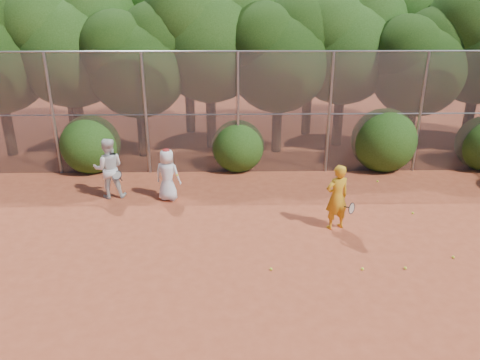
{
  "coord_description": "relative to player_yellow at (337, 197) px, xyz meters",
  "views": [
    {
      "loc": [
        -1.22,
        -8.94,
        5.72
      ],
      "look_at": [
        -1.0,
        2.5,
        1.1
      ],
      "focal_mm": 35.0,
      "sensor_mm": 36.0,
      "label": 1
    }
  ],
  "objects": [
    {
      "name": "tree_1",
      "position": [
        -8.4,
        6.69,
        3.29
      ],
      "size": [
        4.64,
        4.03,
        6.35
      ],
      "color": "black",
      "rests_on": "ground"
    },
    {
      "name": "ground",
      "position": [
        -1.45,
        -1.85,
        -0.87
      ],
      "size": [
        80.0,
        80.0,
        0.0
      ],
      "primitive_type": "plane",
      "color": "#A44225",
      "rests_on": "ground"
    },
    {
      "name": "ball_4",
      "position": [
        -1.82,
        -1.98,
        -0.83
      ],
      "size": [
        0.07,
        0.07,
        0.07
      ],
      "primitive_type": "sphere",
      "color": "#DFF02B",
      "rests_on": "ground"
    },
    {
      "name": "tree_2",
      "position": [
        -5.9,
        5.98,
        2.72
      ],
      "size": [
        3.99,
        3.47,
        5.47
      ],
      "color": "black",
      "rests_on": "ground"
    },
    {
      "name": "fence_back",
      "position": [
        -1.57,
        4.15,
        1.18
      ],
      "size": [
        20.05,
        0.09,
        4.03
      ],
      "color": "gray",
      "rests_on": "ground"
    },
    {
      "name": "tree_12",
      "position": [
        5.11,
        9.39,
        3.64
      ],
      "size": [
        5.02,
        4.37,
        6.88
      ],
      "color": "black",
      "rests_on": "ground"
    },
    {
      "name": "ball_3",
      "position": [
        1.16,
        -2.0,
        -0.83
      ],
      "size": [
        0.07,
        0.07,
        0.07
      ],
      "primitive_type": "sphere",
      "color": "#DFF02B",
      "rests_on": "ground"
    },
    {
      "name": "bush_0",
      "position": [
        -7.45,
        4.45,
        0.13
      ],
      "size": [
        2.0,
        2.0,
        2.0
      ],
      "primitive_type": "sphere",
      "color": "#1D4010",
      "rests_on": "ground"
    },
    {
      "name": "ball_0",
      "position": [
        2.43,
        -1.57,
        -0.83
      ],
      "size": [
        0.07,
        0.07,
        0.07
      ],
      "primitive_type": "sphere",
      "color": "#DFF02B",
      "rests_on": "ground"
    },
    {
      "name": "ball_1",
      "position": [
        2.34,
        0.76,
        -0.83
      ],
      "size": [
        0.07,
        0.07,
        0.07
      ],
      "primitive_type": "sphere",
      "color": "#DFF02B",
      "rests_on": "ground"
    },
    {
      "name": "ball_5",
      "position": [
        2.04,
        3.09,
        -0.83
      ],
      "size": [
        0.07,
        0.07,
        0.07
      ],
      "primitive_type": "sphere",
      "color": "#DFF02B",
      "rests_on": "ground"
    },
    {
      "name": "tree_9",
      "position": [
        -9.39,
        8.99,
        3.47
      ],
      "size": [
        4.83,
        4.2,
        6.62
      ],
      "color": "black",
      "rests_on": "ground"
    },
    {
      "name": "tree_3",
      "position": [
        -3.39,
        6.99,
        3.53
      ],
      "size": [
        4.89,
        4.26,
        6.7
      ],
      "color": "black",
      "rests_on": "ground"
    },
    {
      "name": "ball_2",
      "position": [
        0.2,
        -2.02,
        -0.83
      ],
      "size": [
        0.07,
        0.07,
        0.07
      ],
      "primitive_type": "sphere",
      "color": "#DFF02B",
      "rests_on": "ground"
    },
    {
      "name": "bush_2",
      "position": [
        2.55,
        4.45,
        0.23
      ],
      "size": [
        2.2,
        2.2,
        2.2
      ],
      "primitive_type": "sphere",
      "color": "#1D4010",
      "rests_on": "ground"
    },
    {
      "name": "tree_10",
      "position": [
        -4.39,
        9.19,
        3.76
      ],
      "size": [
        5.15,
        4.48,
        7.06
      ],
      "color": "black",
      "rests_on": "ground"
    },
    {
      "name": "tree_4",
      "position": [
        -0.9,
        6.38,
        2.89
      ],
      "size": [
        4.19,
        3.64,
        5.73
      ],
      "color": "black",
      "rests_on": "ground"
    },
    {
      "name": "bush_1",
      "position": [
        -2.45,
        4.45,
        0.03
      ],
      "size": [
        1.8,
        1.8,
        1.8
      ],
      "primitive_type": "sphere",
      "color": "#1D4010",
      "rests_on": "ground"
    },
    {
      "name": "player_teen",
      "position": [
        -4.54,
        1.88,
        -0.08
      ],
      "size": [
        0.87,
        0.7,
        1.58
      ],
      "rotation": [
        0.0,
        0.0,
        2.84
      ],
      "color": "silver",
      "rests_on": "ground"
    },
    {
      "name": "player_yellow",
      "position": [
        0.0,
        0.0,
        0.0
      ],
      "size": [
        0.84,
        0.63,
        1.74
      ],
      "rotation": [
        0.0,
        0.0,
        3.47
      ],
      "color": "orange",
      "rests_on": "ground"
    },
    {
      "name": "tree_6",
      "position": [
        4.09,
        6.18,
        2.6
      ],
      "size": [
        3.86,
        3.36,
        5.29
      ],
      "color": "black",
      "rests_on": "ground"
    },
    {
      "name": "tree_11",
      "position": [
        0.6,
        8.79,
        3.29
      ],
      "size": [
        4.64,
        4.03,
        6.35
      ],
      "color": "black",
      "rests_on": "ground"
    },
    {
      "name": "player_white",
      "position": [
        -6.28,
        2.12,
        0.04
      ],
      "size": [
        0.99,
        0.87,
        1.82
      ],
      "rotation": [
        0.0,
        0.0,
        3.31
      ],
      "color": "silver",
      "rests_on": "ground"
    },
    {
      "name": "tree_5",
      "position": [
        1.6,
        7.19,
        3.18
      ],
      "size": [
        4.51,
        3.92,
        6.17
      ],
      "color": "black",
      "rests_on": "ground"
    }
  ]
}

